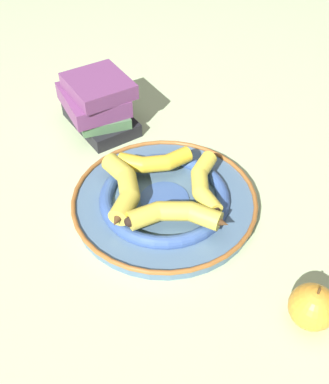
{
  "coord_description": "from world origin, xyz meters",
  "views": [
    {
      "loc": [
        0.13,
        -0.63,
        0.67
      ],
      "look_at": [
        0.04,
        0.01,
        0.04
      ],
      "focal_mm": 42.0,
      "sensor_mm": 36.0,
      "label": 1
    }
  ],
  "objects_px": {
    "decorative_bowl": "(164,200)",
    "apple": "(312,307)",
    "banana_b": "(124,188)",
    "banana_d": "(203,182)",
    "banana_a": "(177,214)",
    "book_stack": "(97,104)",
    "banana_c": "(153,162)"
  },
  "relations": [
    {
      "from": "banana_c",
      "to": "banana_d",
      "type": "relative_size",
      "value": 0.92
    },
    {
      "from": "banana_a",
      "to": "banana_b",
      "type": "distance_m",
      "value": 0.12
    },
    {
      "from": "decorative_bowl",
      "to": "banana_b",
      "type": "distance_m",
      "value": 0.09
    },
    {
      "from": "book_stack",
      "to": "apple",
      "type": "height_order",
      "value": "book_stack"
    },
    {
      "from": "apple",
      "to": "banana_d",
      "type": "bearing_deg",
      "value": 128.11
    },
    {
      "from": "banana_a",
      "to": "apple",
      "type": "xyz_separation_m",
      "value": [
        0.24,
        -0.15,
        -0.02
      ]
    },
    {
      "from": "banana_b",
      "to": "apple",
      "type": "height_order",
      "value": "apple"
    },
    {
      "from": "banana_a",
      "to": "banana_c",
      "type": "bearing_deg",
      "value": -72.84
    },
    {
      "from": "banana_c",
      "to": "banana_d",
      "type": "xyz_separation_m",
      "value": [
        0.11,
        -0.05,
        -0.0
      ]
    },
    {
      "from": "banana_c",
      "to": "banana_d",
      "type": "height_order",
      "value": "same"
    },
    {
      "from": "banana_b",
      "to": "banana_d",
      "type": "bearing_deg",
      "value": -92.53
    },
    {
      "from": "decorative_bowl",
      "to": "apple",
      "type": "bearing_deg",
      "value": -39.58
    },
    {
      "from": "banana_d",
      "to": "apple",
      "type": "xyz_separation_m",
      "value": [
        0.2,
        -0.25,
        -0.02
      ]
    },
    {
      "from": "banana_d",
      "to": "book_stack",
      "type": "height_order",
      "value": "book_stack"
    },
    {
      "from": "banana_d",
      "to": "book_stack",
      "type": "relative_size",
      "value": 0.81
    },
    {
      "from": "banana_c",
      "to": "apple",
      "type": "distance_m",
      "value": 0.43
    },
    {
      "from": "book_stack",
      "to": "apple",
      "type": "relative_size",
      "value": 2.55
    },
    {
      "from": "banana_b",
      "to": "book_stack",
      "type": "bearing_deg",
      "value": 5.62
    },
    {
      "from": "decorative_bowl",
      "to": "banana_a",
      "type": "bearing_deg",
      "value": -65.5
    },
    {
      "from": "banana_a",
      "to": "book_stack",
      "type": "bearing_deg",
      "value": -62.43
    },
    {
      "from": "banana_a",
      "to": "banana_b",
      "type": "xyz_separation_m",
      "value": [
        -0.11,
        0.05,
        0.0
      ]
    },
    {
      "from": "decorative_bowl",
      "to": "banana_b",
      "type": "relative_size",
      "value": 1.97
    },
    {
      "from": "decorative_bowl",
      "to": "banana_d",
      "type": "distance_m",
      "value": 0.09
    },
    {
      "from": "banana_b",
      "to": "banana_c",
      "type": "distance_m",
      "value": 0.1
    },
    {
      "from": "banana_d",
      "to": "book_stack",
      "type": "xyz_separation_m",
      "value": [
        -0.28,
        0.23,
        0.01
      ]
    },
    {
      "from": "book_stack",
      "to": "banana_a",
      "type": "bearing_deg",
      "value": 179.55
    },
    {
      "from": "decorative_bowl",
      "to": "banana_b",
      "type": "bearing_deg",
      "value": -166.45
    },
    {
      "from": "banana_b",
      "to": "banana_d",
      "type": "relative_size",
      "value": 1.05
    },
    {
      "from": "apple",
      "to": "decorative_bowl",
      "type": "bearing_deg",
      "value": 140.42
    },
    {
      "from": "banana_c",
      "to": "book_stack",
      "type": "height_order",
      "value": "book_stack"
    },
    {
      "from": "banana_c",
      "to": "banana_a",
      "type": "bearing_deg",
      "value": -81.59
    },
    {
      "from": "decorative_bowl",
      "to": "banana_b",
      "type": "height_order",
      "value": "banana_b"
    }
  ]
}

